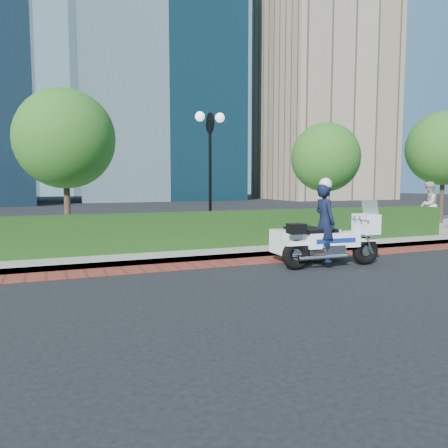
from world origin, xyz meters
name	(u,v)px	position (x,y,z in m)	size (l,w,h in m)	color
ground	(249,275)	(0.00, 0.00, 0.00)	(120.00, 120.00, 0.00)	black
brick_strip	(224,263)	(0.00, 1.50, 0.01)	(60.00, 1.00, 0.01)	maroon
sidewalk	(176,239)	(0.00, 6.00, 0.07)	(60.00, 8.00, 0.15)	gray
hedge_main	(197,230)	(0.00, 3.60, 0.65)	(18.00, 1.20, 1.00)	black
lamppost	(210,155)	(1.00, 5.20, 2.96)	(1.02, 0.70, 4.21)	black
tree_b	(65,139)	(-3.50, 6.50, 3.43)	(3.20, 3.20, 4.89)	#332319
tree_c	(326,158)	(6.50, 6.50, 3.05)	(2.80, 2.80, 4.30)	#332319
tree_d	(444,148)	(13.00, 6.50, 3.61)	(3.40, 3.40, 5.16)	#332319
tower_center	(152,3)	(8.00, 44.00, 23.00)	(18.00, 15.00, 46.00)	black
tower_right	(324,85)	(28.00, 38.00, 14.00)	(14.00, 12.00, 28.00)	gray
police_motorcycle	(320,235)	(2.15, 0.45, 0.74)	(2.66, 1.89, 2.15)	black
pedestrian	(428,205)	(10.61, 5.06, 1.11)	(0.94, 0.73, 1.92)	#B7B3A2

